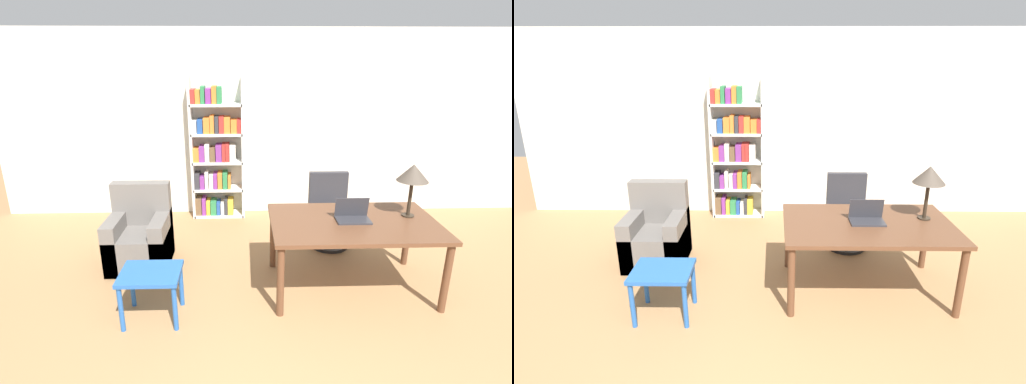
# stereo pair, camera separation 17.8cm
# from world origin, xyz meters

# --- Properties ---
(wall_back) EXTENTS (8.00, 0.06, 2.70)m
(wall_back) POSITION_xyz_m (0.00, 4.53, 1.35)
(wall_back) COLOR silver
(wall_back) RESTS_ON ground_plane
(desk) EXTENTS (1.67, 1.05, 0.75)m
(desk) POSITION_xyz_m (0.71, 2.28, 0.67)
(desk) COLOR brown
(desk) RESTS_ON ground_plane
(laptop) EXTENTS (0.34, 0.21, 0.22)m
(laptop) POSITION_xyz_m (0.70, 2.31, 0.80)
(laptop) COLOR #2D2D33
(laptop) RESTS_ON desk
(table_lamp) EXTENTS (0.31, 0.31, 0.55)m
(table_lamp) POSITION_xyz_m (1.30, 2.40, 1.20)
(table_lamp) COLOR #2D2319
(table_lamp) RESTS_ON desk
(office_chair) EXTENTS (0.52, 0.52, 0.92)m
(office_chair) POSITION_xyz_m (0.70, 3.33, 0.43)
(office_chair) COLOR black
(office_chair) RESTS_ON ground_plane
(side_table_blue) EXTENTS (0.54, 0.45, 0.48)m
(side_table_blue) POSITION_xyz_m (-1.24, 1.82, 0.39)
(side_table_blue) COLOR #2356A3
(side_table_blue) RESTS_ON ground_plane
(armchair) EXTENTS (0.67, 0.66, 0.92)m
(armchair) POSITION_xyz_m (-1.60, 2.88, 0.31)
(armchair) COLOR #66605B
(armchair) RESTS_ON ground_plane
(bookshelf) EXTENTS (0.77, 0.28, 2.06)m
(bookshelf) POSITION_xyz_m (-0.80, 4.34, 0.95)
(bookshelf) COLOR white
(bookshelf) RESTS_ON ground_plane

